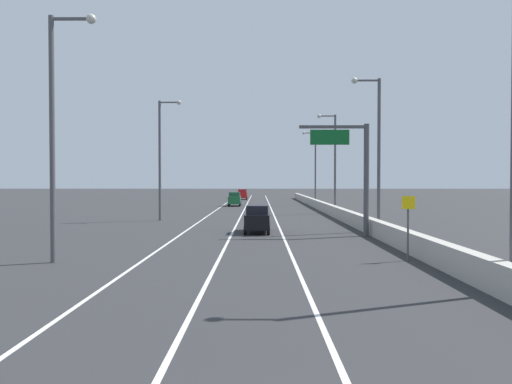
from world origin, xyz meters
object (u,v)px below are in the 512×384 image
object	(u,v)px
lamp_post_right_near	(508,100)
lamp_post_left_mid	(162,152)
lamp_post_right_second	(376,144)
car_black_1	(258,219)
lamp_post_left_near	(57,122)
car_green_0	(235,199)
lamp_post_right_fourth	(314,163)
car_red_2	(242,194)
speed_advisory_sign	(408,223)
overhead_sign_gantry	(355,165)
lamp_post_right_third	(333,157)

from	to	relation	value
lamp_post_right_near	lamp_post_left_mid	xyz separation A→B (m)	(-17.11, 29.75, 0.00)
lamp_post_right_second	car_black_1	distance (m)	10.14
lamp_post_right_near	lamp_post_left_mid	distance (m)	34.32
lamp_post_left_near	car_green_0	xyz separation A→B (m)	(5.51, 50.30, -5.33)
lamp_post_right_near	lamp_post_right_fourth	xyz separation A→B (m)	(0.20, 59.38, 0.00)
lamp_post_right_near	car_black_1	world-z (taller)	lamp_post_right_near
lamp_post_left_mid	car_red_2	distance (m)	52.09
lamp_post_right_near	lamp_post_left_near	world-z (taller)	same
speed_advisory_sign	car_red_2	xyz separation A→B (m)	(-10.13, 74.70, -0.75)
lamp_post_left_mid	car_black_1	xyz separation A→B (m)	(8.87, -10.64, -5.37)
overhead_sign_gantry	lamp_post_right_near	bearing A→B (deg)	-84.24
lamp_post_right_second	lamp_post_left_mid	world-z (taller)	same
lamp_post_right_fourth	lamp_post_left_mid	distance (m)	34.32
lamp_post_right_near	car_green_0	xyz separation A→B (m)	(-11.72, 56.30, -5.33)
lamp_post_left_mid	car_black_1	bearing A→B (deg)	-50.21
speed_advisory_sign	lamp_post_right_second	size ratio (longest dim) A/B	0.27
lamp_post_right_near	lamp_post_right_second	xyz separation A→B (m)	(0.32, 19.79, 0.00)
overhead_sign_gantry	lamp_post_right_third	world-z (taller)	lamp_post_right_third
overhead_sign_gantry	lamp_post_right_third	xyz separation A→B (m)	(1.87, 22.68, 1.62)
lamp_post_left_near	overhead_sign_gantry	bearing A→B (deg)	35.10
lamp_post_left_mid	car_red_2	world-z (taller)	lamp_post_left_mid
lamp_post_right_fourth	car_black_1	bearing A→B (deg)	-101.85
lamp_post_right_third	lamp_post_left_near	distance (m)	37.82
car_red_2	car_green_0	bearing A→B (deg)	-90.74
lamp_post_right_third	lamp_post_left_mid	bearing A→B (deg)	-150.36
lamp_post_right_second	car_black_1	size ratio (longest dim) A/B	2.57
car_red_2	car_black_1	bearing A→B (deg)	-87.10
overhead_sign_gantry	lamp_post_left_near	world-z (taller)	lamp_post_left_near
speed_advisory_sign	lamp_post_right_third	world-z (taller)	lamp_post_right_third
speed_advisory_sign	lamp_post_right_third	bearing A→B (deg)	87.52
speed_advisory_sign	car_green_0	distance (m)	50.83
overhead_sign_gantry	lamp_post_left_near	size ratio (longest dim) A/B	0.67
lamp_post_left_mid	car_red_2	size ratio (longest dim) A/B	2.51
lamp_post_right_third	lamp_post_left_mid	distance (m)	19.89
lamp_post_right_third	lamp_post_right_near	bearing A→B (deg)	-90.25
overhead_sign_gantry	speed_advisory_sign	distance (m)	10.77
lamp_post_right_fourth	car_black_1	distance (m)	41.50
lamp_post_right_near	car_red_2	bearing A→B (deg)	97.98
lamp_post_left_near	car_black_1	distance (m)	16.77
lamp_post_right_third	car_green_0	size ratio (longest dim) A/B	2.66
overhead_sign_gantry	car_green_0	xyz separation A→B (m)	(-10.01, 39.39, -3.71)
lamp_post_right_second	lamp_post_right_third	size ratio (longest dim) A/B	1.00
lamp_post_right_third	lamp_post_right_fourth	size ratio (longest dim) A/B	1.00
overhead_sign_gantry	lamp_post_right_near	xyz separation A→B (m)	(1.70, -16.91, 1.62)
car_black_1	lamp_post_right_third	bearing A→B (deg)	67.65
overhead_sign_gantry	car_black_1	world-z (taller)	overhead_sign_gantry
lamp_post_right_second	car_green_0	world-z (taller)	lamp_post_right_second
car_red_2	lamp_post_left_near	bearing A→B (deg)	-94.43
lamp_post_right_near	lamp_post_right_second	size ratio (longest dim) A/B	1.00
overhead_sign_gantry	lamp_post_left_mid	bearing A→B (deg)	140.19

